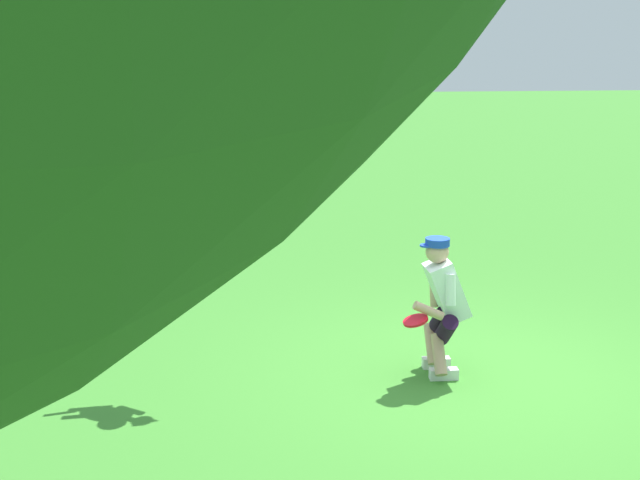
% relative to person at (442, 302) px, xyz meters
% --- Properties ---
extents(ground_plane, '(60.00, 60.00, 0.00)m').
position_rel_person_xyz_m(ground_plane, '(-0.30, 0.13, -0.70)').
color(ground_plane, '#3D862D').
extents(person, '(0.57, 0.65, 1.29)m').
position_rel_person_xyz_m(person, '(0.00, 0.00, 0.00)').
color(person, silver).
rests_on(person, ground_plane).
extents(dog, '(0.99, 0.36, 0.53)m').
position_rel_person_xyz_m(dog, '(2.29, -0.13, 1.00)').
color(dog, olive).
extents(frisbee_flying, '(0.26, 0.26, 0.06)m').
position_rel_person_xyz_m(frisbee_flying, '(2.18, -0.07, 1.22)').
color(frisbee_flying, yellow).
extents(frisbee_held, '(0.29, 0.30, 0.11)m').
position_rel_person_xyz_m(frisbee_held, '(0.29, 0.25, -0.09)').
color(frisbee_held, red).
rests_on(frisbee_held, person).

